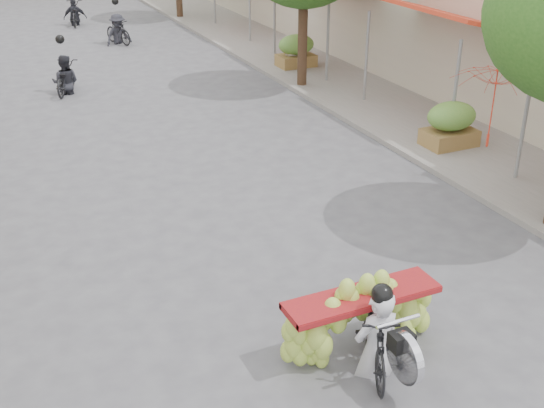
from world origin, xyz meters
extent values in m
cube|color=gray|center=(7.00, 15.00, 0.06)|extent=(4.00, 60.00, 0.12)
cylinder|color=slate|center=(6.30, 5.90, 1.27)|extent=(0.08, 0.08, 2.55)
cube|color=red|center=(7.12, 10.00, 2.75)|extent=(1.77, 4.20, 0.53)
cylinder|color=slate|center=(6.30, 8.10, 1.27)|extent=(0.08, 0.08, 2.55)
cylinder|color=slate|center=(6.30, 11.90, 1.27)|extent=(0.08, 0.08, 2.55)
cylinder|color=slate|center=(6.30, 14.10, 1.27)|extent=(0.08, 0.08, 2.55)
cylinder|color=slate|center=(6.30, 17.90, 1.27)|extent=(0.08, 0.08, 2.55)
cylinder|color=slate|center=(6.30, 20.10, 1.27)|extent=(0.08, 0.08, 2.55)
cylinder|color=#3A2719|center=(5.40, 14.00, 1.60)|extent=(0.28, 0.28, 3.20)
cube|color=brown|center=(6.20, 8.00, 0.37)|extent=(1.20, 0.80, 0.50)
ellipsoid|color=#5A8D34|center=(6.20, 8.00, 0.95)|extent=(1.20, 0.88, 0.66)
cube|color=brown|center=(6.20, 16.00, 0.37)|extent=(1.20, 0.80, 0.50)
ellipsoid|color=#5A8D34|center=(6.20, 16.00, 0.95)|extent=(1.20, 0.88, 0.66)
imported|color=black|center=(0.40, 2.07, 0.49)|extent=(1.11, 1.72, 0.98)
cylinder|color=silver|center=(0.40, 1.42, 0.62)|extent=(0.10, 0.66, 0.66)
cube|color=black|center=(0.40, 1.52, 0.80)|extent=(0.28, 0.22, 0.22)
cylinder|color=silver|center=(0.40, 1.62, 1.02)|extent=(0.60, 0.05, 0.05)
cube|color=maroon|center=(0.40, 2.42, 0.88)|extent=(2.13, 0.55, 0.10)
imported|color=silver|center=(0.40, 2.02, 1.21)|extent=(0.66, 0.49, 1.82)
sphere|color=black|center=(0.40, 1.99, 2.09)|extent=(0.28, 0.28, 0.28)
imported|color=red|center=(5.81, 6.26, 2.46)|extent=(2.43, 2.43, 1.72)
imported|color=white|center=(6.01, 15.95, 0.89)|extent=(0.85, 0.64, 1.54)
imported|color=black|center=(-1.13, 16.45, 0.45)|extent=(1.20, 1.69, 0.89)
imported|color=#26262E|center=(-1.13, 16.45, 1.12)|extent=(0.92, 0.77, 1.65)
sphere|color=black|center=(-1.13, 16.45, 1.58)|extent=(0.26, 0.26, 0.26)
imported|color=black|center=(1.77, 22.19, 0.47)|extent=(0.98, 1.66, 0.94)
imported|color=#26262E|center=(1.77, 22.19, 1.12)|extent=(1.18, 0.88, 1.65)
sphere|color=black|center=(1.77, 22.19, 1.58)|extent=(0.26, 0.26, 0.26)
imported|color=black|center=(0.92, 26.50, 0.49)|extent=(1.05, 1.84, 0.98)
camera|label=1|loc=(-3.76, -3.84, 5.83)|focal=45.00mm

